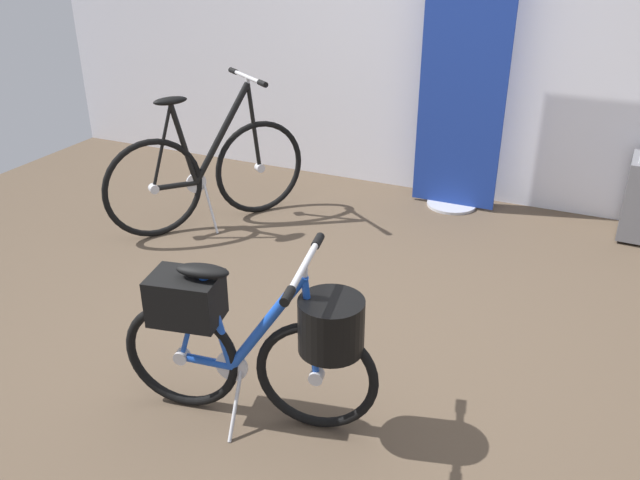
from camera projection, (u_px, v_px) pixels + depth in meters
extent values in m
plane|color=brown|center=(312.00, 354.00, 3.24)|extent=(6.83, 6.83, 0.00)
cube|color=silver|center=(454.00, 9.00, 4.59)|extent=(6.83, 0.10, 2.69)
cylinder|color=#B7B7BC|center=(451.00, 204.00, 4.90)|extent=(0.36, 0.36, 0.02)
cube|color=navy|center=(463.00, 79.00, 4.49)|extent=(0.60, 0.02, 1.82)
torus|color=black|center=(316.00, 376.00, 2.68)|extent=(0.51, 0.13, 0.51)
cylinder|color=#B7B7BC|center=(316.00, 376.00, 2.68)|extent=(0.07, 0.06, 0.06)
torus|color=black|center=(182.00, 356.00, 2.80)|extent=(0.51, 0.13, 0.51)
cylinder|color=#B7B7BC|center=(182.00, 356.00, 2.80)|extent=(0.07, 0.06, 0.06)
cylinder|color=#1947B2|center=(207.00, 361.00, 2.78)|extent=(0.23, 0.08, 0.05)
cylinder|color=#1947B2|center=(266.00, 323.00, 2.62)|extent=(0.35, 0.11, 0.50)
cylinder|color=#1947B2|center=(218.00, 322.00, 2.68)|extent=(0.13, 0.06, 0.43)
cylinder|color=#1947B2|center=(207.00, 361.00, 2.78)|extent=(0.22, 0.07, 0.04)
cylinder|color=#1947B2|center=(311.00, 328.00, 2.58)|extent=(0.08, 0.04, 0.46)
cylinder|color=#1947B2|center=(192.00, 317.00, 2.70)|extent=(0.15, 0.05, 0.41)
ellipsoid|color=black|center=(202.00, 271.00, 2.58)|extent=(0.23, 0.13, 0.05)
cylinder|color=#B7B7BC|center=(304.00, 271.00, 2.48)|extent=(0.03, 0.03, 0.04)
cylinder|color=#B7B7BC|center=(304.00, 266.00, 2.47)|extent=(0.11, 0.44, 0.03)
cylinder|color=black|center=(288.00, 296.00, 2.27)|extent=(0.05, 0.10, 0.04)
cylinder|color=black|center=(318.00, 241.00, 2.66)|extent=(0.05, 0.10, 0.04)
cylinder|color=#B7B7BC|center=(232.00, 366.00, 2.76)|extent=(0.14, 0.04, 0.14)
cylinder|color=#B7B7BC|center=(235.00, 406.00, 2.73)|extent=(0.05, 0.19, 0.24)
cylinder|color=black|center=(331.00, 325.00, 2.55)|extent=(0.30, 0.30, 0.22)
cube|color=black|center=(186.00, 298.00, 2.66)|extent=(0.31, 0.25, 0.20)
torus|color=black|center=(260.00, 168.00, 4.66)|extent=(0.41, 0.57, 0.67)
cylinder|color=#B7B7BC|center=(260.00, 168.00, 4.66)|extent=(0.08, 0.08, 0.06)
torus|color=black|center=(154.00, 189.00, 4.30)|extent=(0.41, 0.57, 0.67)
cylinder|color=#B7B7BC|center=(154.00, 189.00, 4.30)|extent=(0.08, 0.08, 0.06)
cylinder|color=black|center=(175.00, 186.00, 4.37)|extent=(0.20, 0.26, 0.05)
cylinder|color=black|center=(222.00, 133.00, 4.40)|extent=(0.29, 0.40, 0.64)
cylinder|color=black|center=(184.00, 145.00, 4.29)|extent=(0.12, 0.15, 0.56)
cylinder|color=black|center=(175.00, 186.00, 4.37)|extent=(0.19, 0.26, 0.04)
cylinder|color=black|center=(254.00, 127.00, 4.51)|extent=(0.07, 0.09, 0.60)
cylinder|color=black|center=(162.00, 147.00, 4.22)|extent=(0.13, 0.17, 0.54)
ellipsoid|color=black|center=(170.00, 101.00, 4.14)|extent=(0.20, 0.23, 0.05)
cylinder|color=#B7B7BC|center=(248.00, 80.00, 4.36)|extent=(0.03, 0.03, 0.04)
cylinder|color=#B7B7BC|center=(247.00, 77.00, 4.35)|extent=(0.38, 0.27, 0.03)
cylinder|color=black|center=(263.00, 84.00, 4.18)|extent=(0.09, 0.08, 0.04)
cylinder|color=black|center=(233.00, 71.00, 4.52)|extent=(0.09, 0.08, 0.04)
cylinder|color=#B7B7BC|center=(196.00, 183.00, 4.44)|extent=(0.09, 0.12, 0.14)
cylinder|color=#B7B7BC|center=(211.00, 208.00, 4.47)|extent=(0.17, 0.12, 0.31)
cube|color=slate|center=(640.00, 197.00, 4.32)|extent=(0.19, 0.37, 0.52)
cylinder|color=black|center=(639.00, 242.00, 4.31)|extent=(0.04, 0.02, 0.04)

